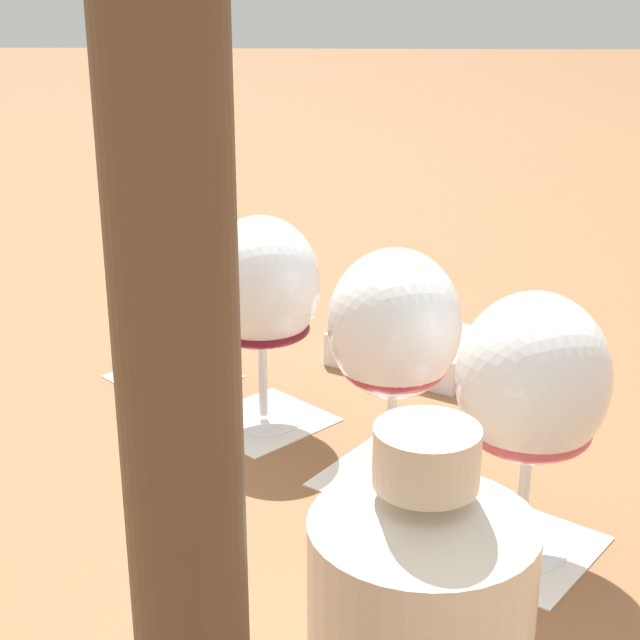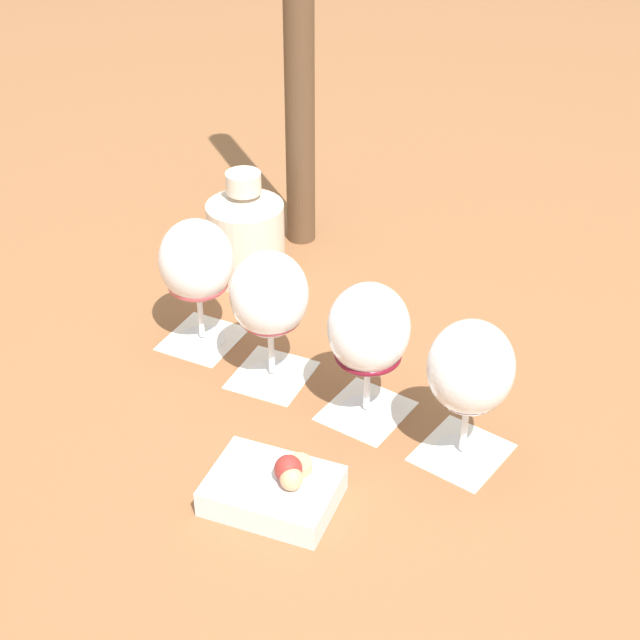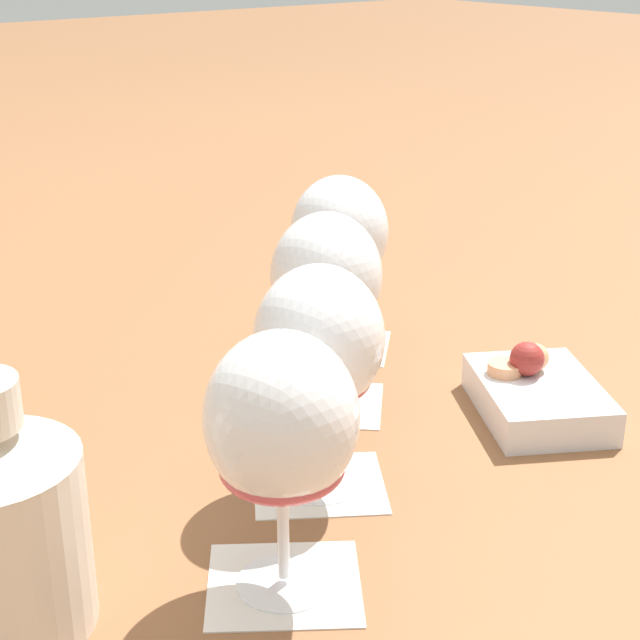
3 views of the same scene
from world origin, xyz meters
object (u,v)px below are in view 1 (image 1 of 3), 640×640
object	(u,v)px
snack_dish	(409,345)
wine_glass_1	(394,334)
wine_glass_3	(166,259)
ceramic_vase	(421,600)
wine_glass_0	(532,389)
wine_glass_2	(261,291)
umbrella_pole	(159,15)

from	to	relation	value
snack_dish	wine_glass_1	bearing A→B (deg)	83.78
wine_glass_3	ceramic_vase	distance (m)	0.50
ceramic_vase	wine_glass_0	bearing A→B (deg)	-116.23
snack_dish	wine_glass_3	bearing A→B (deg)	10.89
wine_glass_1	wine_glass_3	world-z (taller)	same
ceramic_vase	snack_dish	bearing A→B (deg)	-92.30
wine_glass_2	umbrella_pole	size ratio (longest dim) A/B	0.25
wine_glass_3	umbrella_pole	distance (m)	0.61
wine_glass_2	ceramic_vase	world-z (taller)	wine_glass_2
ceramic_vase	snack_dish	distance (m)	0.50
wine_glass_2	snack_dish	world-z (taller)	wine_glass_2
wine_glass_3	umbrella_pole	world-z (taller)	umbrella_pole
wine_glass_0	wine_glass_3	xyz separation A→B (m)	(0.29, -0.29, -0.00)
wine_glass_0	snack_dish	distance (m)	0.35
wine_glass_1	umbrella_pole	world-z (taller)	umbrella_pole
wine_glass_2	ceramic_vase	bearing A→B (deg)	107.78
wine_glass_2	wine_glass_1	bearing A→B (deg)	139.14
wine_glass_1	umbrella_pole	distance (m)	0.44
wine_glass_3	ceramic_vase	size ratio (longest dim) A/B	1.07
wine_glass_0	wine_glass_1	size ratio (longest dim) A/B	1.00
wine_glass_1	wine_glass_2	size ratio (longest dim) A/B	1.00
ceramic_vase	wine_glass_3	bearing A→B (deg)	-64.85
wine_glass_3	ceramic_vase	world-z (taller)	wine_glass_3
snack_dish	umbrella_pole	xyz separation A→B (m)	(0.12, 0.59, 0.34)
wine_glass_0	snack_dish	size ratio (longest dim) A/B	1.04
snack_dish	umbrella_pole	distance (m)	0.70
ceramic_vase	umbrella_pole	world-z (taller)	umbrella_pole
wine_glass_3	snack_dish	distance (m)	0.25
wine_glass_3	snack_dish	xyz separation A→B (m)	(-0.23, -0.04, -0.10)
wine_glass_1	wine_glass_3	xyz separation A→B (m)	(0.20, -0.19, -0.00)
wine_glass_1	ceramic_vase	xyz separation A→B (m)	(-0.01, 0.26, -0.05)
wine_glass_2	wine_glass_3	size ratio (longest dim) A/B	1.00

